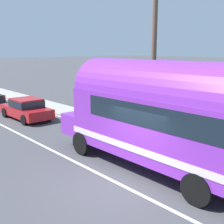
% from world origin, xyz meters
% --- Properties ---
extents(ground_plane, '(300.00, 300.00, 0.00)m').
position_xyz_m(ground_plane, '(0.00, 0.00, 0.00)').
color(ground_plane, '#424247').
extents(lane_markings, '(3.98, 80.00, 0.01)m').
position_xyz_m(lane_markings, '(1.78, 12.00, 0.00)').
color(lane_markings, silver).
rests_on(lane_markings, ground).
extents(sidewalk_slab, '(2.20, 90.00, 0.15)m').
position_xyz_m(sidewalk_slab, '(4.95, 10.00, 0.07)').
color(sidewalk_slab, '#9E9B93').
rests_on(sidewalk_slab, ground).
extents(utility_pole, '(1.80, 0.24, 8.50)m').
position_xyz_m(utility_pole, '(4.52, 2.69, 4.42)').
color(utility_pole, brown).
rests_on(utility_pole, ground).
extents(painted_bus, '(2.64, 10.25, 4.12)m').
position_xyz_m(painted_bus, '(1.93, -0.40, 2.31)').
color(painted_bus, purple).
rests_on(painted_bus, ground).
extents(car_lead, '(1.97, 4.29, 1.37)m').
position_xyz_m(car_lead, '(1.87, 11.18, 0.73)').
color(car_lead, '#A5191E').
rests_on(car_lead, ground).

